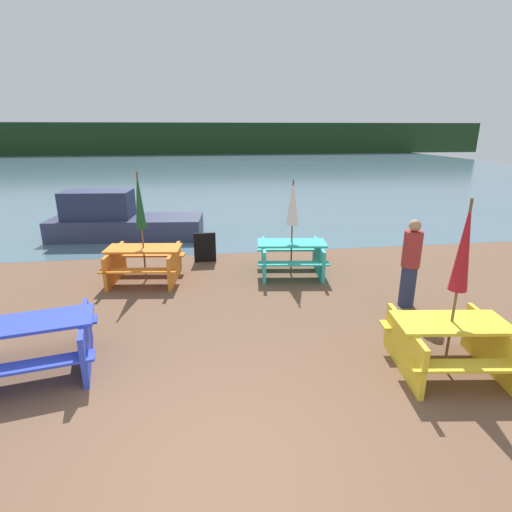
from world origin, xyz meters
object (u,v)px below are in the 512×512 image
picnic_table_blue (31,342)px  boat (119,221)px  umbrella_crimson (464,248)px  umbrella_darkgreen (139,202)px  signboard (205,247)px  picnic_table_teal (291,255)px  person (410,264)px  picnic_table_yellow (448,341)px  umbrella_white (293,203)px  picnic_table_orange (145,261)px

picnic_table_blue → boat: 7.37m
umbrella_crimson → boat: 10.09m
umbrella_darkgreen → signboard: bearing=40.0°
picnic_table_teal → person: (1.79, -2.04, 0.39)m
picnic_table_teal → boat: 6.06m
person → boat: bearing=136.3°
signboard → boat: bearing=132.4°
umbrella_darkgreen → boat: bearing=107.3°
picnic_table_yellow → signboard: size_ratio=2.23×
picnic_table_yellow → picnic_table_blue: bearing=172.3°
picnic_table_yellow → person: (0.52, 2.09, 0.40)m
umbrella_crimson → boat: (-5.82, 8.14, -1.27)m
person → umbrella_crimson: bearing=-103.9°
umbrella_white → signboard: 2.63m
picnic_table_yellow → boat: size_ratio=0.35×
picnic_table_teal → boat: size_ratio=0.37×
picnic_table_yellow → umbrella_white: umbrella_white is taller
picnic_table_yellow → umbrella_white: 4.49m
picnic_table_blue → umbrella_white: size_ratio=0.87×
picnic_table_teal → picnic_table_orange: bearing=179.1°
person → signboard: (-3.76, 3.22, -0.47)m
umbrella_darkgreen → picnic_table_blue: bearing=-108.0°
signboard → umbrella_white: bearing=-31.1°
picnic_table_orange → umbrella_crimson: bearing=-42.4°
picnic_table_yellow → picnic_table_blue: picnic_table_blue is taller
picnic_table_blue → umbrella_crimson: umbrella_crimson is taller
picnic_table_yellow → person: 2.20m
picnic_table_yellow → picnic_table_blue: size_ratio=0.88×
umbrella_crimson → signboard: bearing=121.3°
picnic_table_teal → umbrella_white: bearing=-76.0°
picnic_table_orange → umbrella_darkgreen: (0.00, 0.00, 1.32)m
umbrella_crimson → signboard: (-3.24, 5.32, -1.42)m
picnic_table_teal → boat: bearing=138.6°
person → picnic_table_yellow: bearing=-103.9°
boat → picnic_table_blue: bearing=-83.8°
picnic_table_blue → picnic_table_teal: (4.43, 3.36, -0.00)m
picnic_table_orange → boat: boat is taller
boat → picnic_table_orange: bearing=-67.4°
umbrella_crimson → signboard: umbrella_crimson is taller
picnic_table_yellow → umbrella_white: (-1.27, 4.13, 1.22)m
person → picnic_table_orange: bearing=157.7°
picnic_table_yellow → boat: boat is taller
umbrella_darkgreen → umbrella_white: umbrella_darkgreen is taller
picnic_table_orange → boat: bearing=107.3°
picnic_table_blue → person: 6.37m
boat → signboard: bearing=-42.3°
umbrella_white → person: size_ratio=1.30×
picnic_table_orange → signboard: size_ratio=2.35×
picnic_table_teal → umbrella_white: size_ratio=0.79×
umbrella_darkgreen → umbrella_white: 3.32m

